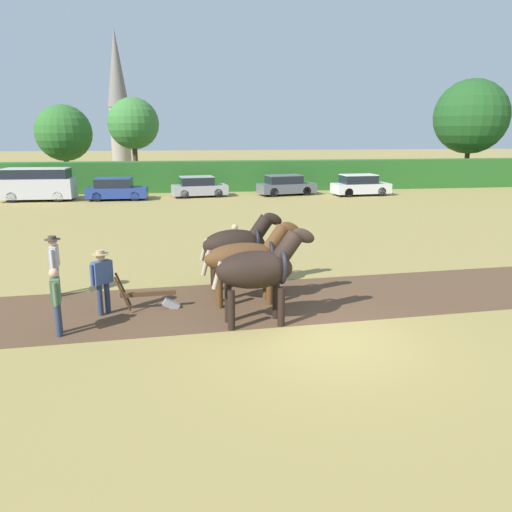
% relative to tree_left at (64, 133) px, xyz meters
% --- Properties ---
extents(ground_plane, '(240.00, 240.00, 0.00)m').
position_rel_tree_left_xyz_m(ground_plane, '(13.19, -35.37, -4.54)').
color(ground_plane, '#998447').
extents(plowed_furrow_strip, '(35.50, 5.90, 0.01)m').
position_rel_tree_left_xyz_m(plowed_furrow_strip, '(6.29, -32.94, -4.53)').
color(plowed_furrow_strip, brown).
rests_on(plowed_furrow_strip, ground).
extents(hedgerow, '(77.53, 1.93, 2.38)m').
position_rel_tree_left_xyz_m(hedgerow, '(13.19, -5.17, -3.35)').
color(hedgerow, '#286023').
rests_on(hedgerow, ground).
extents(tree_left, '(4.74, 4.74, 6.93)m').
position_rel_tree_left_xyz_m(tree_left, '(0.00, 0.00, 0.00)').
color(tree_left, '#4C3823').
rests_on(tree_left, ground).
extents(tree_center_left, '(4.40, 4.40, 7.55)m').
position_rel_tree_left_xyz_m(tree_center_left, '(5.86, 0.02, 0.78)').
color(tree_center_left, '#423323').
rests_on(tree_center_left, ground).
extents(tree_center, '(6.75, 6.75, 9.39)m').
position_rel_tree_left_xyz_m(tree_center, '(36.51, -1.37, 1.46)').
color(tree_center, '#423323').
rests_on(tree_center, ground).
extents(church_spire, '(2.60, 2.60, 16.91)m').
position_rel_tree_left_xyz_m(church_spire, '(2.30, 20.61, 4.31)').
color(church_spire, gray).
rests_on(church_spire, ground).
extents(draft_horse_lead_left, '(2.63, 1.08, 2.48)m').
position_rel_tree_left_xyz_m(draft_horse_lead_left, '(11.78, -34.20, -3.12)').
color(draft_horse_lead_left, black).
rests_on(draft_horse_lead_left, ground).
extents(draft_horse_lead_right, '(2.83, 1.00, 2.35)m').
position_rel_tree_left_xyz_m(draft_horse_lead_right, '(11.70, -32.63, -3.22)').
color(draft_horse_lead_right, '#513319').
rests_on(draft_horse_lead_right, ground).
extents(draft_horse_trail_left, '(2.61, 1.10, 2.36)m').
position_rel_tree_left_xyz_m(draft_horse_trail_left, '(11.60, -31.06, -3.20)').
color(draft_horse_trail_left, black).
rests_on(draft_horse_trail_left, ground).
extents(plow, '(1.71, 0.48, 1.13)m').
position_rel_tree_left_xyz_m(plow, '(9.13, -32.78, -4.22)').
color(plow, '#4C331E').
rests_on(plow, ground).
extents(farmer_at_plow, '(0.52, 0.48, 1.73)m').
position_rel_tree_left_xyz_m(farmer_at_plow, '(7.85, -32.96, -3.52)').
color(farmer_at_plow, '#28334C').
rests_on(farmer_at_plow, ground).
extents(farmer_beside_team, '(0.49, 0.49, 1.63)m').
position_rel_tree_left_xyz_m(farmer_beside_team, '(11.70, -29.22, -3.59)').
color(farmer_beside_team, '#4C4C4C').
rests_on(farmer_beside_team, ground).
extents(farmer_onlooker_left, '(0.29, 0.65, 1.63)m').
position_rel_tree_left_xyz_m(farmer_onlooker_left, '(7.01, -34.24, -3.59)').
color(farmer_onlooker_left, '#28334C').
rests_on(farmer_onlooker_left, ground).
extents(farmer_onlooker_right, '(0.45, 0.69, 1.79)m').
position_rel_tree_left_xyz_m(farmer_onlooker_right, '(6.26, -31.22, -3.47)').
color(farmer_onlooker_right, '#4C4C4C').
rests_on(farmer_onlooker_right, ground).
extents(parked_van, '(4.89, 2.16, 2.25)m').
position_rel_tree_left_xyz_m(parked_van, '(0.03, -9.41, -3.39)').
color(parked_van, '#BCBCC1').
rests_on(parked_van, ground).
extents(parked_car_left, '(4.15, 1.89, 1.55)m').
position_rel_tree_left_xyz_m(parked_car_left, '(5.32, -9.76, -3.80)').
color(parked_car_left, navy).
rests_on(parked_car_left, ground).
extents(parked_car_center_left, '(4.18, 2.27, 1.50)m').
position_rel_tree_left_xyz_m(parked_car_center_left, '(11.10, -8.82, -3.82)').
color(parked_car_center_left, '#9E9EA8').
rests_on(parked_car_center_left, ground).
extents(parked_car_center, '(4.52, 2.52, 1.51)m').
position_rel_tree_left_xyz_m(parked_car_center, '(17.63, -8.76, -3.81)').
color(parked_car_center, '#565B66').
rests_on(parked_car_center, ground).
extents(parked_car_center_right, '(4.35, 2.12, 1.57)m').
position_rel_tree_left_xyz_m(parked_car_center_right, '(23.12, -9.74, -3.79)').
color(parked_car_center_right, silver).
rests_on(parked_car_center_right, ground).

